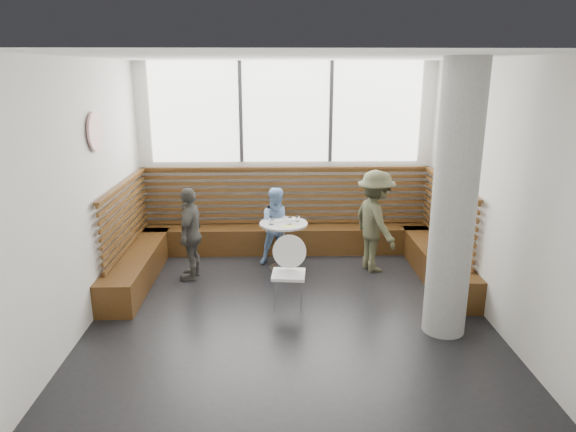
{
  "coord_description": "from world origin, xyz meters",
  "views": [
    {
      "loc": [
        -0.17,
        -6.19,
        3.06
      ],
      "look_at": [
        0.0,
        1.0,
        1.0
      ],
      "focal_mm": 32.0,
      "sensor_mm": 36.0,
      "label": 1
    }
  ],
  "objects_px": {
    "concrete_column": "(454,203)",
    "cafe_table": "(284,236)",
    "cafe_chair": "(288,266)",
    "adult_man": "(375,221)",
    "child_left": "(191,234)",
    "child_back": "(278,226)"
  },
  "relations": [
    {
      "from": "cafe_chair",
      "to": "child_left",
      "type": "height_order",
      "value": "child_left"
    },
    {
      "from": "concrete_column",
      "to": "child_left",
      "type": "xyz_separation_m",
      "value": [
        -3.3,
        1.73,
        -0.9
      ]
    },
    {
      "from": "child_back",
      "to": "cafe_table",
      "type": "bearing_deg",
      "value": -82.05
    },
    {
      "from": "concrete_column",
      "to": "cafe_chair",
      "type": "distance_m",
      "value": 2.27
    },
    {
      "from": "concrete_column",
      "to": "child_left",
      "type": "height_order",
      "value": "concrete_column"
    },
    {
      "from": "concrete_column",
      "to": "cafe_table",
      "type": "height_order",
      "value": "concrete_column"
    },
    {
      "from": "cafe_chair",
      "to": "child_back",
      "type": "bearing_deg",
      "value": 99.74
    },
    {
      "from": "cafe_table",
      "to": "cafe_chair",
      "type": "relative_size",
      "value": 0.82
    },
    {
      "from": "cafe_chair",
      "to": "adult_man",
      "type": "xyz_separation_m",
      "value": [
        1.38,
        1.23,
        0.24
      ]
    },
    {
      "from": "cafe_table",
      "to": "child_left",
      "type": "xyz_separation_m",
      "value": [
        -1.39,
        -0.3,
        0.15
      ]
    },
    {
      "from": "cafe_chair",
      "to": "child_back",
      "type": "relative_size",
      "value": 0.75
    },
    {
      "from": "cafe_chair",
      "to": "adult_man",
      "type": "bearing_deg",
      "value": 46.69
    },
    {
      "from": "adult_man",
      "to": "child_left",
      "type": "height_order",
      "value": "adult_man"
    },
    {
      "from": "concrete_column",
      "to": "child_back",
      "type": "bearing_deg",
      "value": 131.03
    },
    {
      "from": "concrete_column",
      "to": "cafe_table",
      "type": "distance_m",
      "value": 2.98
    },
    {
      "from": "concrete_column",
      "to": "cafe_table",
      "type": "xyz_separation_m",
      "value": [
        -1.91,
        2.03,
        -1.05
      ]
    },
    {
      "from": "adult_man",
      "to": "cafe_table",
      "type": "bearing_deg",
      "value": 69.89
    },
    {
      "from": "concrete_column",
      "to": "cafe_table",
      "type": "relative_size",
      "value": 4.16
    },
    {
      "from": "cafe_chair",
      "to": "adult_man",
      "type": "height_order",
      "value": "adult_man"
    },
    {
      "from": "cafe_table",
      "to": "adult_man",
      "type": "bearing_deg",
      "value": -2.15
    },
    {
      "from": "concrete_column",
      "to": "adult_man",
      "type": "relative_size",
      "value": 2.01
    },
    {
      "from": "concrete_column",
      "to": "cafe_chair",
      "type": "xyz_separation_m",
      "value": [
        -1.87,
        0.75,
        -1.05
      ]
    }
  ]
}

